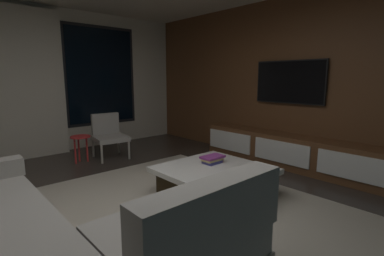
% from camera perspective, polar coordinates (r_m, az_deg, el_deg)
% --- Properties ---
extents(floor, '(9.20, 9.20, 0.00)m').
position_cam_1_polar(floor, '(2.95, -9.38, -19.07)').
color(floor, '#332B26').
extents(back_wall_with_window, '(6.60, 0.30, 2.70)m').
position_cam_1_polar(back_wall_with_window, '(5.95, -29.69, 7.92)').
color(back_wall_with_window, beige).
rests_on(back_wall_with_window, floor).
extents(media_wall, '(0.12, 7.80, 2.70)m').
position_cam_1_polar(media_wall, '(4.94, 21.87, 8.42)').
color(media_wall, brown).
rests_on(media_wall, floor).
extents(area_rug, '(3.20, 3.80, 0.01)m').
position_cam_1_polar(area_rug, '(3.05, -2.50, -17.72)').
color(area_rug, '#ADA391').
rests_on(area_rug, floor).
extents(sectional_couch, '(1.98, 2.50, 0.82)m').
position_cam_1_polar(sectional_couch, '(2.36, -27.90, -19.99)').
color(sectional_couch, gray).
rests_on(sectional_couch, floor).
extents(coffee_table, '(1.16, 1.16, 0.36)m').
position_cam_1_polar(coffee_table, '(3.53, 4.45, -10.54)').
color(coffee_table, black).
rests_on(coffee_table, floor).
extents(book_stack_on_coffee_table, '(0.29, 0.19, 0.09)m').
position_cam_1_polar(book_stack_on_coffee_table, '(3.66, 4.05, -6.17)').
color(book_stack_on_coffee_table, '#3E3C87').
rests_on(book_stack_on_coffee_table, coffee_table).
extents(accent_chair_near_window, '(0.61, 0.63, 0.78)m').
position_cam_1_polar(accent_chair_near_window, '(5.37, -16.18, -1.02)').
color(accent_chair_near_window, '#B2ADA0').
rests_on(accent_chair_near_window, floor).
extents(side_stool, '(0.32, 0.32, 0.46)m').
position_cam_1_polar(side_stool, '(5.18, -21.22, -2.40)').
color(side_stool, red).
rests_on(side_stool, floor).
extents(media_console, '(0.46, 3.10, 0.52)m').
position_cam_1_polar(media_console, '(4.85, 18.96, -4.56)').
color(media_console, brown).
rests_on(media_console, floor).
extents(mounted_tv, '(0.05, 1.20, 0.69)m').
position_cam_1_polar(mounted_tv, '(4.96, 18.70, 8.61)').
color(mounted_tv, black).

